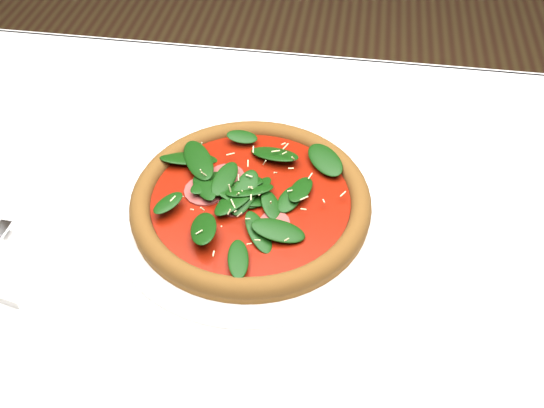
# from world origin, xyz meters

# --- Properties ---
(dining_table) EXTENTS (1.21, 0.81, 0.75)m
(dining_table) POSITION_xyz_m (0.00, 0.00, 0.65)
(dining_table) COLOR silver
(dining_table) RESTS_ON ground
(plate) EXTENTS (0.36, 0.36, 0.02)m
(plate) POSITION_xyz_m (-0.05, 0.01, 0.76)
(plate) COLOR white
(plate) RESTS_ON dining_table
(pizza) EXTENTS (0.41, 0.41, 0.04)m
(pizza) POSITION_xyz_m (-0.05, 0.01, 0.78)
(pizza) COLOR brown
(pizza) RESTS_ON plate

